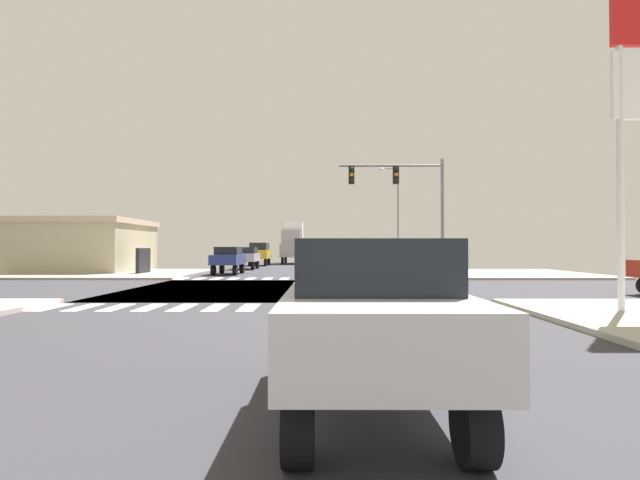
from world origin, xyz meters
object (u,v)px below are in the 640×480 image
Objects in this scene: sedan_leading_3 at (370,309)px; box_truck_middle_1 at (293,241)px; traffic_signal_mast at (403,191)px; street_lamp at (395,209)px; suv_crossing_1 at (260,252)px; sedan_nearside_1 at (228,258)px; bank_building at (46,246)px; sedan_trailing_4 at (247,256)px.

sedan_leading_3 is 0.60× the size of box_truck_middle_1.
street_lamp is (1.61, 14.56, 0.07)m from traffic_signal_mast.
suv_crossing_1 is (-11.14, 23.11, -3.72)m from traffic_signal_mast.
traffic_signal_mast is 0.79× the size of street_lamp.
street_lamp is at bearing 122.70° from box_truck_middle_1.
box_truck_middle_1 is at bearing -114.35° from suv_crossing_1.
box_truck_middle_1 is at bearing -97.08° from sedan_nearside_1.
suv_crossing_1 is 7.37m from box_truck_middle_1.
sedan_trailing_4 is (13.82, 6.21, -0.84)m from bank_building.
bank_building is 3.34× the size of suv_crossing_1.
street_lamp is 39.16m from sedan_leading_3.
street_lamp is 1.22× the size of box_truck_middle_1.
sedan_nearside_1 is at bearing 82.92° from box_truck_middle_1.
sedan_leading_3 is at bearing 94.26° from box_truck_middle_1.
box_truck_middle_1 reaches higher than suv_crossing_1.
traffic_signal_mast is at bearing 80.20° from sedan_leading_3.
suv_crossing_1 reaches higher than sedan_leading_3.
suv_crossing_1 is (-12.74, 8.55, -3.79)m from street_lamp.
suv_crossing_1 reaches higher than sedan_nearside_1.
bank_building reaches higher than sedan_leading_3.
bank_building reaches higher than sedan_trailing_4.
sedan_trailing_4 is at bearing 24.21° from bank_building.
traffic_signal_mast is at bearing 153.34° from sedan_nearside_1.
bank_building is at bearing 162.38° from traffic_signal_mast.
traffic_signal_mast is 24.64m from sedan_leading_3.
suv_crossing_1 is at bearing 65.65° from box_truck_middle_1.
sedan_nearside_1 is 1.00× the size of sedan_leading_3.
sedan_nearside_1 is at bearing -144.86° from street_lamp.
box_truck_middle_1 reaches higher than sedan_nearside_1.
box_truck_middle_1 is (3.00, 24.15, 1.45)m from sedan_nearside_1.
traffic_signal_mast is 1.51× the size of suv_crossing_1.
bank_building is 15.18m from sedan_trailing_4.
sedan_leading_3 is at bearing -98.48° from street_lamp.
sedan_nearside_1 is 30.37m from sedan_leading_3.
traffic_signal_mast reaches higher than suv_crossing_1.
traffic_signal_mast is at bearing 105.30° from box_truck_middle_1.
bank_building is 3.58× the size of sedan_leading_3.
traffic_signal_mast reaches higher than bank_building.
traffic_signal_mast is at bearing -96.29° from street_lamp.
box_truck_middle_1 is (-4.00, 53.70, 1.45)m from sedan_leading_3.
sedan_leading_3 is (7.00, -29.55, 0.00)m from sedan_nearside_1.
sedan_leading_3 is at bearing 100.41° from sedan_trailing_4.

